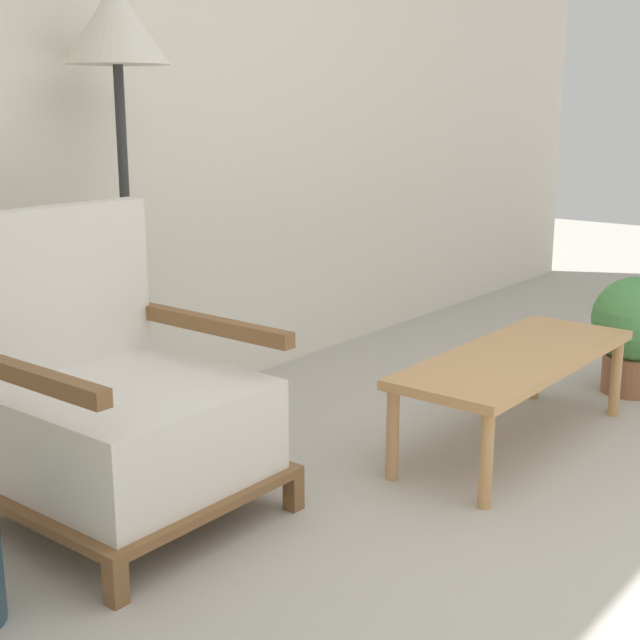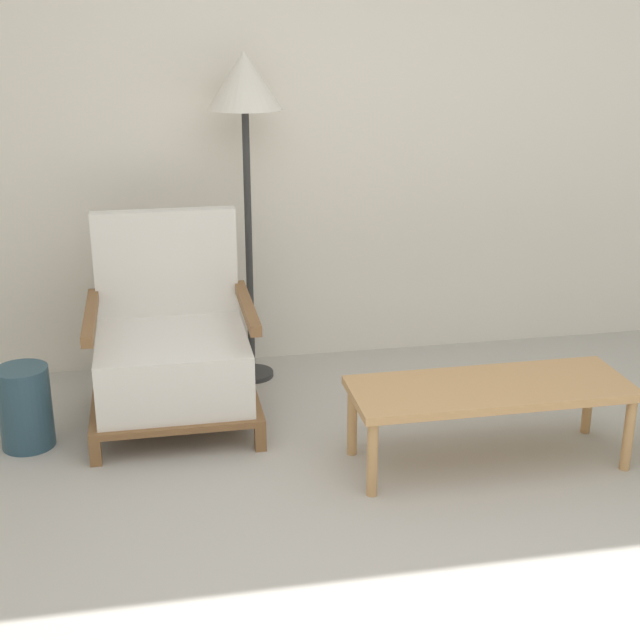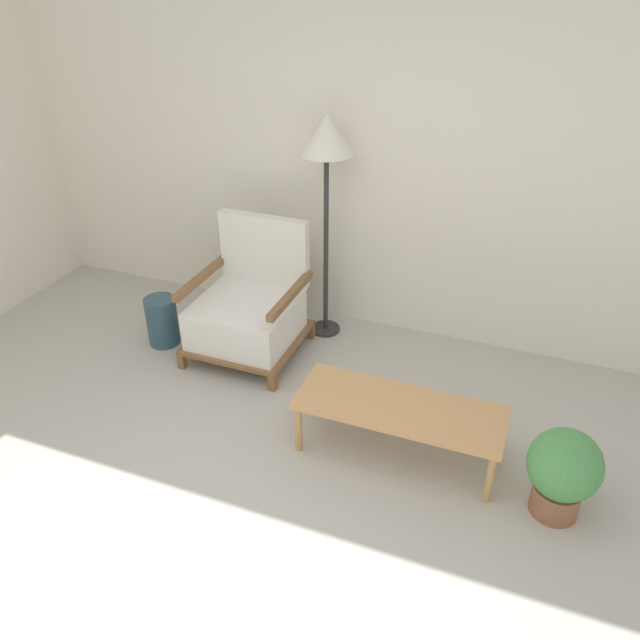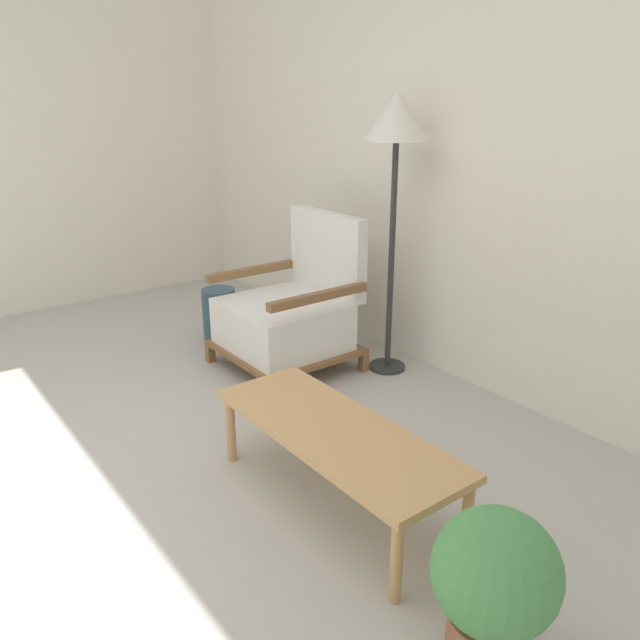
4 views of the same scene
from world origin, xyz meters
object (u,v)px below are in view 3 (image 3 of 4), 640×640
floor_lamp (327,147)px  coffee_table (400,411)px  vase (162,321)px  potted_plant (563,470)px  armchair (249,310)px

floor_lamp → coffee_table: floor_lamp is taller
vase → potted_plant: bearing=-13.0°
armchair → potted_plant: 2.35m
vase → floor_lamp: bearing=29.0°
floor_lamp → vase: 1.77m
armchair → floor_lamp: size_ratio=0.57×
armchair → coffee_table: armchair is taller
floor_lamp → coffee_table: bearing=-52.2°
potted_plant → armchair: bearing=159.9°
armchair → floor_lamp: (0.42, 0.46, 1.10)m
floor_lamp → armchair: bearing=-132.9°
armchair → vase: 0.70m
armchair → floor_lamp: bearing=47.1°
floor_lamp → potted_plant: bearing=-35.3°
floor_lamp → vase: (-1.08, -0.60, -1.26)m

